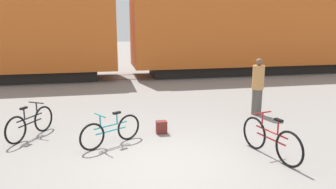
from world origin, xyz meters
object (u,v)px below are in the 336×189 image
at_px(bicycle_teal, 111,131).
at_px(person_in_tan, 258,87).
at_px(freight_train, 124,21).
at_px(bicycle_black, 30,123).
at_px(bicycle_maroon, 271,140).
at_px(backpack, 162,127).

height_order(bicycle_teal, person_in_tan, person_in_tan).
relative_size(freight_train, person_in_tan, 29.52).
distance_m(freight_train, bicycle_black, 9.45).
height_order(freight_train, bicycle_teal, freight_train).
relative_size(freight_train, bicycle_maroon, 29.29).
distance_m(freight_train, bicycle_maroon, 11.48).
bearing_deg(person_in_tan, freight_train, -160.72).
height_order(bicycle_maroon, backpack, bicycle_maroon).
bearing_deg(person_in_tan, bicycle_maroon, -26.83).
distance_m(bicycle_maroon, bicycle_teal, 3.68).
bearing_deg(freight_train, bicycle_teal, -96.40).
bearing_deg(freight_train, person_in_tan, -65.46).
height_order(bicycle_black, bicycle_teal, bicycle_black).
distance_m(person_in_tan, backpack, 3.57).
bearing_deg(bicycle_maroon, backpack, 135.93).
relative_size(bicycle_maroon, person_in_tan, 1.01).
distance_m(bicycle_black, backpack, 3.37).
height_order(freight_train, backpack, freight_train).
bearing_deg(bicycle_black, bicycle_maroon, -23.94).
distance_m(bicycle_black, bicycle_teal, 2.22).
xyz_separation_m(bicycle_maroon, bicycle_black, (-5.39, 2.39, -0.03)).
xyz_separation_m(freight_train, person_in_tan, (3.56, -7.81, -2.02)).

